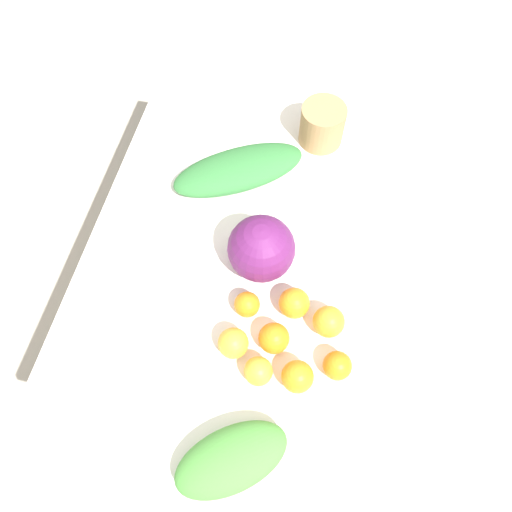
% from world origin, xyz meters
% --- Properties ---
extents(ground_plane, '(8.00, 8.00, 0.00)m').
position_xyz_m(ground_plane, '(0.00, 0.00, 0.00)').
color(ground_plane, '#B2A899').
extents(dining_table, '(1.48, 0.95, 0.72)m').
position_xyz_m(dining_table, '(0.00, 0.00, 0.64)').
color(dining_table, silver).
rests_on(dining_table, ground_plane).
extents(cabbage_purple, '(0.18, 0.18, 0.18)m').
position_xyz_m(cabbage_purple, '(0.01, 0.02, 0.81)').
color(cabbage_purple, '#601E5B').
rests_on(cabbage_purple, dining_table).
extents(paper_bag, '(0.14, 0.14, 0.13)m').
position_xyz_m(paper_bag, '(-0.46, 0.10, 0.78)').
color(paper_bag, '#A87F51').
rests_on(paper_bag, dining_table).
extents(greens_bunch_scallion, '(0.27, 0.30, 0.08)m').
position_xyz_m(greens_bunch_scallion, '(0.52, 0.06, 0.76)').
color(greens_bunch_scallion, '#4C933D').
rests_on(greens_bunch_scallion, dining_table).
extents(greens_bunch_dandelion, '(0.34, 0.42, 0.07)m').
position_xyz_m(greens_bunch_dandelion, '(-0.26, -0.11, 0.76)').
color(greens_bunch_dandelion, '#337538').
rests_on(greens_bunch_dandelion, dining_table).
extents(orange_0, '(0.08, 0.08, 0.08)m').
position_xyz_m(orange_0, '(0.12, 0.13, 0.76)').
color(orange_0, orange).
rests_on(orange_0, dining_table).
extents(orange_1, '(0.08, 0.08, 0.08)m').
position_xyz_m(orange_1, '(0.26, -0.00, 0.76)').
color(orange_1, '#F9A833').
rests_on(orange_1, dining_table).
extents(orange_2, '(0.07, 0.07, 0.07)m').
position_xyz_m(orange_2, '(0.31, 0.08, 0.75)').
color(orange_2, '#F9A833').
rests_on(orange_2, dining_table).
extents(orange_3, '(0.08, 0.08, 0.08)m').
position_xyz_m(orange_3, '(0.15, 0.22, 0.76)').
color(orange_3, orange).
rests_on(orange_3, dining_table).
extents(orange_4, '(0.08, 0.08, 0.08)m').
position_xyz_m(orange_4, '(0.22, 0.10, 0.76)').
color(orange_4, orange).
rests_on(orange_4, dining_table).
extents(orange_5, '(0.08, 0.08, 0.08)m').
position_xyz_m(orange_5, '(0.31, 0.17, 0.76)').
color(orange_5, orange).
rests_on(orange_5, dining_table).
extents(orange_6, '(0.07, 0.07, 0.07)m').
position_xyz_m(orange_6, '(0.26, 0.26, 0.75)').
color(orange_6, orange).
rests_on(orange_6, dining_table).
extents(orange_7, '(0.07, 0.07, 0.07)m').
position_xyz_m(orange_7, '(0.15, 0.01, 0.75)').
color(orange_7, orange).
rests_on(orange_7, dining_table).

